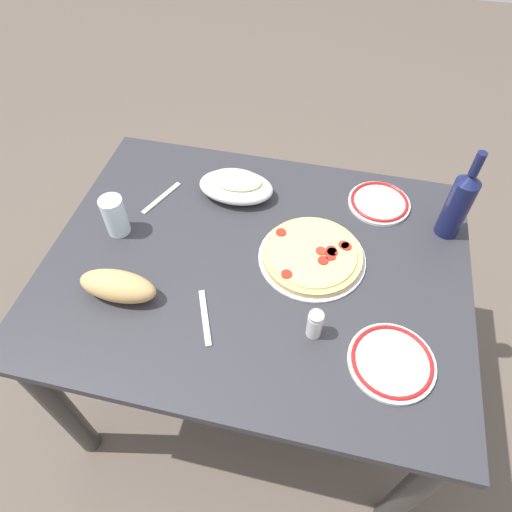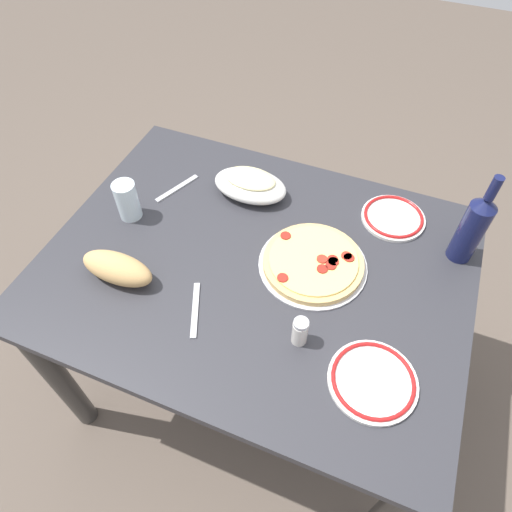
% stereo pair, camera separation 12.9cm
% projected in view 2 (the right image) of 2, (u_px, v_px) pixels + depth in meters
% --- Properties ---
extents(ground_plane, '(8.00, 8.00, 0.00)m').
position_uv_depth(ground_plane, '(256.00, 374.00, 1.90)').
color(ground_plane, brown).
rests_on(ground_plane, ground).
extents(dining_table, '(1.21, 0.93, 0.75)m').
position_uv_depth(dining_table, '(256.00, 288.00, 1.41)').
color(dining_table, '#2D2D33').
rests_on(dining_table, ground).
extents(pepperoni_pizza, '(0.31, 0.31, 0.03)m').
position_uv_depth(pepperoni_pizza, '(313.00, 262.00, 1.30)').
color(pepperoni_pizza, '#B7B7BC').
rests_on(pepperoni_pizza, dining_table).
extents(baked_pasta_dish, '(0.24, 0.15, 0.08)m').
position_uv_depth(baked_pasta_dish, '(250.00, 184.00, 1.46)').
color(baked_pasta_dish, white).
rests_on(baked_pasta_dish, dining_table).
extents(wine_bottle, '(0.07, 0.07, 0.30)m').
position_uv_depth(wine_bottle, '(473.00, 227.00, 1.24)').
color(wine_bottle, '#141942').
rests_on(wine_bottle, dining_table).
extents(water_glass, '(0.07, 0.07, 0.13)m').
position_uv_depth(water_glass, '(127.00, 200.00, 1.38)').
color(water_glass, silver).
rests_on(water_glass, dining_table).
extents(side_plate_near, '(0.21, 0.21, 0.02)m').
position_uv_depth(side_plate_near, '(373.00, 381.00, 1.08)').
color(side_plate_near, white).
rests_on(side_plate_near, dining_table).
extents(side_plate_far, '(0.20, 0.20, 0.02)m').
position_uv_depth(side_plate_far, '(393.00, 217.00, 1.41)').
color(side_plate_far, white).
rests_on(side_plate_far, dining_table).
extents(bread_loaf, '(0.21, 0.09, 0.08)m').
position_uv_depth(bread_loaf, '(117.00, 268.00, 1.25)').
color(bread_loaf, tan).
rests_on(bread_loaf, dining_table).
extents(spice_shaker, '(0.04, 0.04, 0.09)m').
position_uv_depth(spice_shaker, '(300.00, 331.00, 1.12)').
color(spice_shaker, silver).
rests_on(spice_shaker, dining_table).
extents(fork_left, '(0.08, 0.16, 0.00)m').
position_uv_depth(fork_left, '(177.00, 188.00, 1.51)').
color(fork_left, '#B7B7BC').
rests_on(fork_left, dining_table).
extents(fork_right, '(0.08, 0.16, 0.00)m').
position_uv_depth(fork_right, '(195.00, 310.00, 1.21)').
color(fork_right, '#B7B7BC').
rests_on(fork_right, dining_table).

